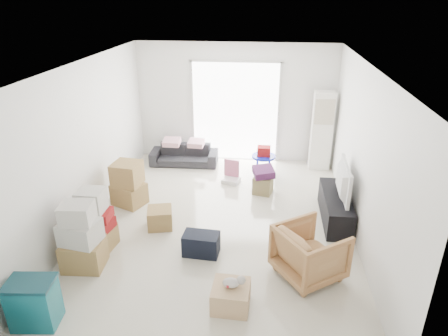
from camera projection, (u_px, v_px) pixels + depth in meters
name	position (u px, v px, depth m)	size (l,w,h in m)	color
room_shell	(219.00, 151.00, 6.39)	(4.98, 6.48, 3.18)	beige
sliding_door	(235.00, 108.00, 9.14)	(2.10, 0.04, 2.33)	white
ac_tower	(322.00, 131.00, 8.79)	(0.45, 0.30, 1.75)	white
tv_console	(335.00, 208.00, 6.96)	(0.43, 1.44, 0.48)	black
television	(337.00, 192.00, 6.84)	(1.02, 0.59, 0.13)	black
sofa	(184.00, 152.00, 9.21)	(1.54, 0.45, 0.60)	#2B2B31
pillow_left	(171.00, 137.00, 9.07)	(0.42, 0.33, 0.13)	#EEADC2
pillow_right	(196.00, 138.00, 9.01)	(0.32, 0.25, 0.11)	#EEADC2
armchair	(310.00, 250.00, 5.52)	(0.81, 0.76, 0.84)	tan
storage_bins	(34.00, 303.00, 4.73)	(0.58, 0.44, 0.63)	#105A66
box_stack_a	(81.00, 239.00, 5.68)	(0.59, 0.51, 1.04)	#A07E48
box_stack_b	(95.00, 224.00, 6.10)	(0.60, 0.56, 1.02)	#A07E48
box_stack_c	(128.00, 184.00, 7.42)	(0.70, 0.65, 0.84)	#A07E48
loose_box	(160.00, 218.00, 6.78)	(0.41, 0.41, 0.34)	#A07E48
duffel_bag	(201.00, 244.00, 6.08)	(0.54, 0.32, 0.35)	black
ottoman	(263.00, 185.00, 7.93)	(0.35, 0.35, 0.35)	olive
blanket	(263.00, 173.00, 7.83)	(0.39, 0.39, 0.14)	#522051
kids_table	(264.00, 155.00, 8.61)	(0.52, 0.52, 0.65)	#0F1DC2
toy_walker	(231.00, 176.00, 8.42)	(0.41, 0.38, 0.46)	silver
wood_crate	(231.00, 296.00, 5.06)	(0.47, 0.47, 0.31)	tan
plush_bunny	(234.00, 282.00, 4.97)	(0.29, 0.17, 0.15)	#B2ADA8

